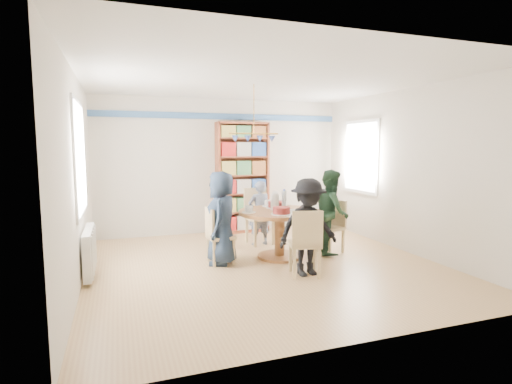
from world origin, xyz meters
name	(u,v)px	position (x,y,z in m)	size (l,w,h in m)	color
ground	(265,265)	(0.00, 0.00, 0.00)	(5.00, 5.00, 0.00)	tan
room_shell	(231,153)	(-0.26, 0.87, 1.65)	(5.00, 5.00, 5.00)	white
radiator	(89,251)	(-2.42, 0.30, 0.35)	(0.12, 1.00, 0.60)	silver
dining_table	(280,223)	(0.37, 0.31, 0.56)	(1.30, 1.30, 0.75)	brown
chair_left	(216,233)	(-0.66, 0.31, 0.47)	(0.40, 0.40, 0.85)	#D7BE84
chair_right	(333,223)	(1.34, 0.35, 0.48)	(0.48, 0.48, 0.87)	#D7BE84
chair_far	(258,213)	(0.36, 1.34, 0.55)	(0.49, 0.49, 1.00)	#D7BE84
chair_near	(306,240)	(0.33, -0.69, 0.51)	(0.50, 0.50, 0.92)	#D7BE84
person_left	(222,218)	(-0.58, 0.29, 0.70)	(0.68, 0.44, 1.39)	#192537
person_right	(331,212)	(1.27, 0.29, 0.69)	(0.67, 0.52, 1.38)	black
person_far	(259,213)	(0.34, 1.20, 0.57)	(0.42, 0.28, 1.15)	gray
person_near	(308,227)	(0.39, -0.61, 0.66)	(0.86, 0.49, 1.33)	black
bookshelf	(242,179)	(0.38, 2.34, 1.10)	(1.06, 0.32, 2.24)	maroon
tableware	(278,206)	(0.34, 0.34, 0.82)	(1.23, 1.23, 0.32)	white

